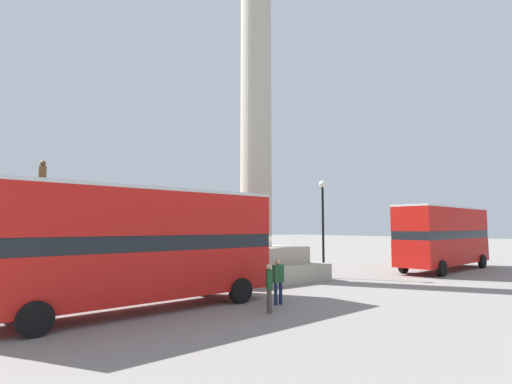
{
  "coord_description": "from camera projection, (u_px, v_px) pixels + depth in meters",
  "views": [
    {
      "loc": [
        -14.64,
        -18.79,
        3.06
      ],
      "look_at": [
        0.0,
        0.0,
        5.15
      ],
      "focal_mm": 28.0,
      "sensor_mm": 36.0,
      "label": 1
    }
  ],
  "objects": [
    {
      "name": "ground_plane",
      "position": [
        256.0,
        279.0,
        23.47
      ],
      "size": [
        200.0,
        200.0,
        0.0
      ],
      "primitive_type": "plane",
      "color": "gray"
    },
    {
      "name": "monument_column",
      "position": [
        256.0,
        172.0,
        24.02
      ],
      "size": [
        6.23,
        6.23,
        20.35
      ],
      "color": "#ADA593",
      "rests_on": "ground_plane"
    },
    {
      "name": "bus_a",
      "position": [
        141.0,
        243.0,
        14.7
      ],
      "size": [
        10.81,
        3.39,
        4.48
      ],
      "rotation": [
        0.0,
        0.0,
        0.07
      ],
      "color": "red",
      "rests_on": "ground_plane"
    },
    {
      "name": "bus_b",
      "position": [
        444.0,
        235.0,
        28.31
      ],
      "size": [
        10.75,
        3.56,
        4.48
      ],
      "rotation": [
        0.0,
        0.0,
        0.09
      ],
      "color": "#B7140F",
      "rests_on": "ground_plane"
    },
    {
      "name": "equestrian_statue",
      "position": [
        39.0,
        252.0,
        19.5
      ],
      "size": [
        4.27,
        3.48,
        6.37
      ],
      "rotation": [
        0.0,
        0.0,
        -0.23
      ],
      "color": "#ADA593",
      "rests_on": "ground_plane"
    },
    {
      "name": "street_lamp",
      "position": [
        323.0,
        223.0,
        24.39
      ],
      "size": [
        0.42,
        0.42,
        5.91
      ],
      "color": "black",
      "rests_on": "ground_plane"
    },
    {
      "name": "pedestrian_near_lamp",
      "position": [
        278.0,
        278.0,
        15.82
      ],
      "size": [
        0.47,
        0.23,
        1.79
      ],
      "rotation": [
        0.0,
        0.0,
        6.27
      ],
      "color": "#192347",
      "rests_on": "ground_plane"
    },
    {
      "name": "pedestrian_by_plinth",
      "position": [
        269.0,
        285.0,
        14.34
      ],
      "size": [
        0.39,
        0.48,
        1.73
      ],
      "rotation": [
        0.0,
        0.0,
        4.17
      ],
      "color": "#4C473D",
      "rests_on": "ground_plane"
    }
  ]
}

